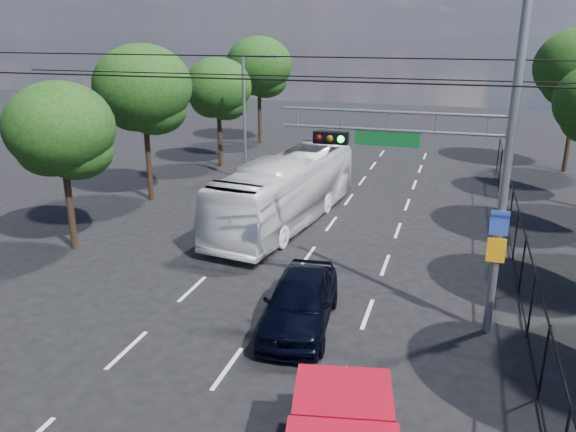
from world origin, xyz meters
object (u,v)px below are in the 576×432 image
at_px(signal_mast, 460,153).
at_px(navy_hatchback, 300,301).
at_px(white_bus, 286,191).
at_px(white_van, 230,201).

height_order(signal_mast, navy_hatchback, signal_mast).
xyz_separation_m(signal_mast, navy_hatchback, (-4.11, -1.29, -4.43)).
relative_size(signal_mast, navy_hatchback, 1.99).
height_order(white_bus, white_van, white_bus).
relative_size(white_bus, white_van, 2.68).
relative_size(navy_hatchback, white_van, 1.17).
xyz_separation_m(signal_mast, white_bus, (-7.28, 7.50, -3.72)).
distance_m(navy_hatchback, white_van, 10.95).
bearing_deg(navy_hatchback, white_van, 117.79).
xyz_separation_m(signal_mast, white_van, (-10.17, 7.83, -4.57)).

